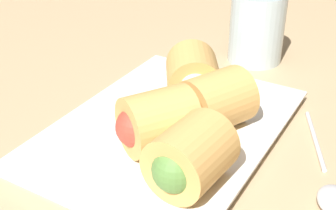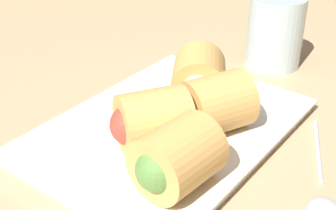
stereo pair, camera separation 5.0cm
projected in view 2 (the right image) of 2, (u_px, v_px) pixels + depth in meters
table_surface at (154, 137)px, 53.44cm from camera, size 180.00×140.00×2.00cm
serving_plate at (168, 130)px, 51.41cm from camera, size 30.32×21.98×1.50cm
roll_front_left at (149, 121)px, 45.81cm from camera, size 8.98×8.82×6.23cm
roll_front_right at (212, 105)px, 48.57cm from camera, size 8.68×8.44×6.23cm
roll_back_left at (199, 78)px, 53.94cm from camera, size 8.98×8.83×6.23cm
roll_back_right at (174, 159)px, 40.41cm from camera, size 8.05×6.79×6.23cm
spoon at (324, 205)px, 41.13cm from camera, size 17.32×9.26×1.48cm
drinking_glass at (275, 32)px, 65.63cm from camera, size 7.81×7.81×10.01cm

